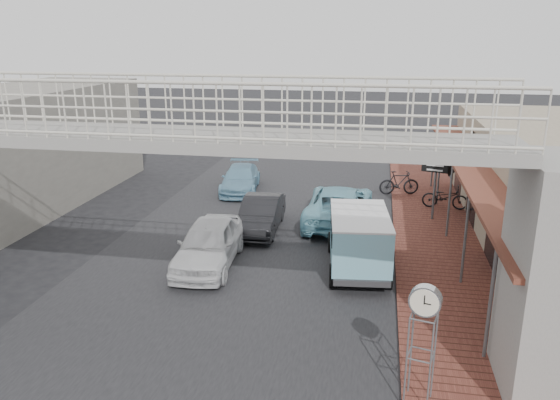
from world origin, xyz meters
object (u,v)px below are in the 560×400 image
at_px(motorcycle_near, 445,197).
at_px(motorcycle_far, 399,183).
at_px(angkot_curb, 339,205).
at_px(angkot_van, 359,234).
at_px(street_clock, 425,306).
at_px(arrow_sign, 455,165).
at_px(dark_sedan, 261,214).
at_px(white_hatchback, 209,244).
at_px(angkot_far, 240,179).

bearing_deg(motorcycle_near, motorcycle_far, 52.83).
distance_m(angkot_curb, angkot_van, 4.65).
height_order(angkot_curb, street_clock, street_clock).
xyz_separation_m(angkot_van, arrow_sign, (3.41, 5.13, 1.18)).
relative_size(dark_sedan, motorcycle_far, 2.13).
bearing_deg(angkot_curb, street_clock, 103.16).
xyz_separation_m(angkot_curb, street_clock, (2.43, -11.00, 1.47)).
distance_m(white_hatchback, arrow_sign, 10.05).
relative_size(angkot_far, angkot_van, 1.00).
bearing_deg(motorcycle_far, angkot_curb, 136.22).
height_order(dark_sedan, angkot_far, dark_sedan).
height_order(angkot_curb, angkot_van, angkot_van).
relative_size(angkot_far, motorcycle_near, 2.18).
distance_m(motorcycle_near, motorcycle_far, 2.62).
distance_m(angkot_curb, street_clock, 11.36).
distance_m(angkot_van, street_clock, 6.71).
bearing_deg(angkot_far, motorcycle_near, -16.53).
distance_m(dark_sedan, street_clock, 11.02).
relative_size(white_hatchback, motorcycle_far, 2.35).
distance_m(white_hatchback, motorcycle_near, 10.95).
distance_m(white_hatchback, angkot_far, 8.85).
distance_m(dark_sedan, angkot_van, 4.92).
relative_size(dark_sedan, angkot_curb, 0.74).
bearing_deg(motorcycle_near, white_hatchback, 139.59).
xyz_separation_m(motorcycle_far, arrow_sign, (1.91, -3.58, 1.76)).
xyz_separation_m(white_hatchback, dark_sedan, (0.95, 3.54, -0.09)).
relative_size(angkot_curb, street_clock, 2.09).
bearing_deg(street_clock, white_hatchback, 150.23).
xyz_separation_m(angkot_far, motorcycle_far, (7.45, 0.41, 0.06)).
bearing_deg(angkot_far, dark_sedan, -75.53).
relative_size(angkot_curb, motorcycle_near, 2.83).
bearing_deg(angkot_curb, dark_sedan, 27.72).
height_order(angkot_far, arrow_sign, arrow_sign).
height_order(motorcycle_near, arrow_sign, arrow_sign).
height_order(motorcycle_near, street_clock, street_clock).
xyz_separation_m(angkot_van, motorcycle_near, (3.35, 6.87, -0.64)).
height_order(dark_sedan, street_clock, street_clock).
relative_size(white_hatchback, street_clock, 1.70).
relative_size(white_hatchback, angkot_curb, 0.81).
bearing_deg(dark_sedan, motorcycle_near, 25.99).
distance_m(white_hatchback, dark_sedan, 3.67).
relative_size(angkot_van, street_clock, 1.62).
relative_size(motorcycle_near, motorcycle_far, 1.02).
bearing_deg(angkot_far, street_clock, -71.06).
bearing_deg(street_clock, motorcycle_far, 104.03).
distance_m(dark_sedan, motorcycle_far, 7.74).
height_order(white_hatchback, dark_sedan, white_hatchback).
distance_m(dark_sedan, arrow_sign, 7.71).
bearing_deg(angkot_far, angkot_van, -62.15).
bearing_deg(dark_sedan, motorcycle_far, 44.80).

